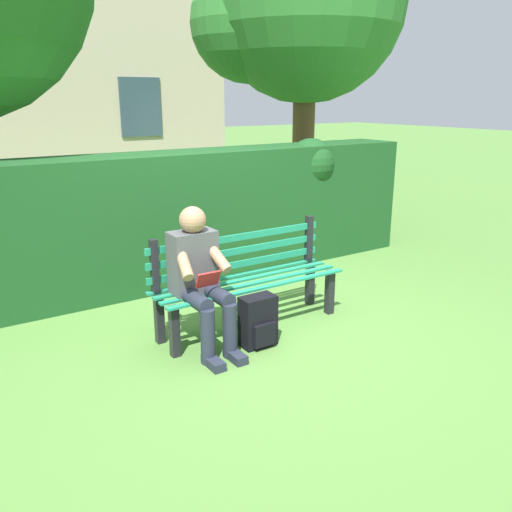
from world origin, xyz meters
TOP-DOWN VIEW (x-y plane):
  - ground at (0.00, 0.00)m, footprint 60.00×60.00m
  - park_bench at (0.00, -0.07)m, footprint 1.79×0.46m
  - person_seated at (0.55, 0.10)m, footprint 0.44×0.73m
  - hedge_backdrop at (0.04, -1.55)m, footprint 6.38×0.74m
  - building_facade at (0.13, -8.66)m, footprint 8.18×2.83m
  - backpack at (0.14, 0.35)m, footprint 0.30×0.25m
  - tree_far at (-2.97, -3.29)m, footprint 3.18×3.03m

SIDE VIEW (x-z plane):
  - ground at x=0.00m, z-range 0.00..0.00m
  - backpack at x=0.14m, z-range -0.01..0.43m
  - park_bench at x=0.00m, z-range 0.00..0.91m
  - person_seated at x=0.55m, z-range 0.04..1.22m
  - hedge_backdrop at x=0.04m, z-range -0.01..1.52m
  - building_facade at x=0.13m, z-range 0.00..6.50m
  - tree_far at x=-2.97m, z-range 0.88..5.82m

